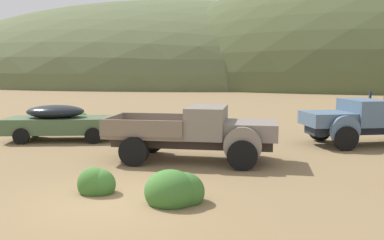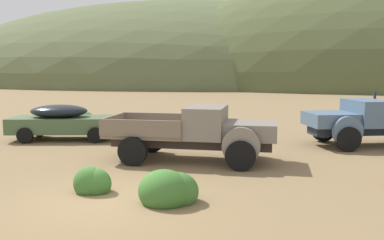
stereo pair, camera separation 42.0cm
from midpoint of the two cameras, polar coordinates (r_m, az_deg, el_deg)
The scene contains 9 objects.
ground_plane at distance 10.38m, azimuth -12.01°, elevation -10.83°, with size 300.00×300.00×0.00m, color olive.
hill_far_left at distance 94.90m, azimuth -3.61°, elevation 5.22°, with size 111.44×76.97×34.71m, color #56603D.
hill_center at distance 81.19m, azimuth 23.52°, elevation 4.32°, with size 89.09×54.50×39.18m, color #4C5633.
car_weathered_green at distance 19.18m, azimuth -17.60°, elevation -0.25°, with size 5.32×2.82×1.57m.
truck_primer_gray at distance 14.14m, azimuth 0.91°, elevation -1.74°, with size 5.79×2.54×1.89m.
truck_chalk_blue at distance 18.58m, azimuth 22.10°, elevation -0.10°, with size 6.33×3.86×2.16m.
bush_back_edge at distance 11.02m, azimuth -14.09°, elevation -8.57°, with size 0.99×0.77×0.87m.
bush_lone_scrub at distance 10.01m, azimuth -3.35°, elevation -9.78°, with size 1.42×1.24×1.04m.
bush_between_trucks at distance 23.47m, azimuth -15.80°, elevation -0.22°, with size 1.08×1.03×1.10m.
Camera 1 is at (3.42, -9.23, 3.18)m, focal length 38.71 mm.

